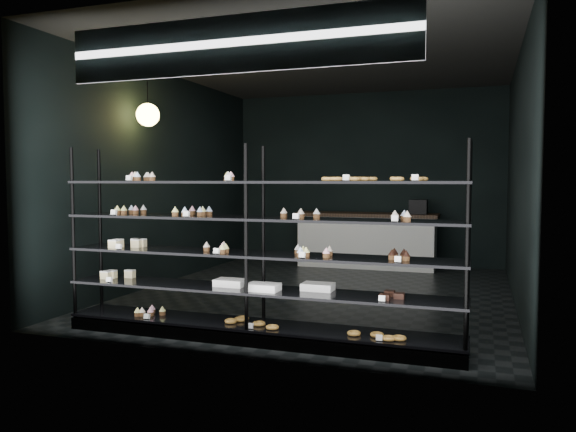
{
  "coord_description": "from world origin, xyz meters",
  "views": [
    {
      "loc": [
        2.09,
        -7.46,
        1.57
      ],
      "look_at": [
        0.16,
        -1.9,
        1.19
      ],
      "focal_mm": 35.0,
      "sensor_mm": 36.0,
      "label": 1
    }
  ],
  "objects": [
    {
      "name": "display_shelf",
      "position": [
        -0.02,
        -2.45,
        0.63
      ],
      "size": [
        4.0,
        0.5,
        1.91
      ],
      "color": "black",
      "rests_on": "room"
    },
    {
      "name": "pendant_lamp",
      "position": [
        -2.2,
        -0.87,
        2.45
      ],
      "size": [
        0.31,
        0.31,
        0.88
      ],
      "color": "black",
      "rests_on": "room"
    },
    {
      "name": "signage",
      "position": [
        0.0,
        -2.93,
        2.75
      ],
      "size": [
        3.3,
        0.05,
        0.5
      ],
      "color": "#0C1E3E",
      "rests_on": "room"
    },
    {
      "name": "room",
      "position": [
        0.0,
        0.0,
        1.6
      ],
      "size": [
        5.01,
        6.01,
        3.2
      ],
      "color": "black",
      "rests_on": "ground"
    },
    {
      "name": "service_counter",
      "position": [
        0.15,
        2.5,
        0.5
      ],
      "size": [
        2.51,
        0.65,
        1.23
      ],
      "color": "silver",
      "rests_on": "room"
    }
  ]
}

